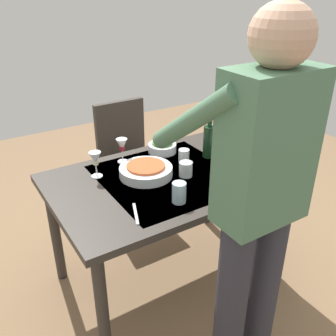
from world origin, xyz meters
TOP-DOWN VIEW (x-y plane):
  - ground_plane at (0.00, 0.00)m, footprint 6.00×6.00m
  - dining_table at (0.00, 0.00)m, footprint 1.32×0.86m
  - chair_near at (-0.14, -0.81)m, footprint 0.40×0.40m
  - person_server at (0.02, 0.69)m, footprint 0.42×0.61m
  - wine_bottle at (-0.35, -0.08)m, footprint 0.07×0.07m
  - wine_glass_left at (0.14, -0.30)m, footprint 0.07×0.07m
  - wine_glass_right at (0.34, -0.21)m, footprint 0.07×0.07m
  - water_cup_near_left at (-0.17, -0.09)m, footprint 0.07×0.07m
  - water_cup_near_right at (-0.57, -0.31)m, footprint 0.07×0.07m
  - water_cup_far_left at (-0.08, 0.05)m, footprint 0.08×0.08m
  - water_cup_far_right at (0.10, 0.26)m, footprint 0.07×0.07m
  - serving_bowl_pasta at (0.10, -0.07)m, footprint 0.30×0.30m
  - side_bowl_salad at (-0.14, -0.30)m, footprint 0.18×0.18m
  - dinner_plate_near at (-0.32, 0.26)m, footprint 0.23×0.23m
  - table_knife at (-0.51, -0.11)m, footprint 0.04×0.20m
  - table_fork at (0.33, 0.24)m, footprint 0.08×0.17m

SIDE VIEW (x-z plane):
  - ground_plane at x=0.00m, z-range 0.00..0.00m
  - chair_near at x=-0.14m, z-range 0.07..0.98m
  - dining_table at x=0.00m, z-range 0.29..1.03m
  - table_knife at x=-0.51m, z-range 0.74..0.75m
  - table_fork at x=0.33m, z-range 0.74..0.75m
  - dinner_plate_near at x=-0.32m, z-range 0.74..0.75m
  - serving_bowl_pasta at x=0.10m, z-range 0.74..0.81m
  - side_bowl_salad at x=-0.14m, z-range 0.74..0.81m
  - water_cup_far_left at x=-0.08m, z-range 0.74..0.83m
  - water_cup_near_left at x=-0.17m, z-range 0.74..0.83m
  - water_cup_near_right at x=-0.57m, z-range 0.74..0.84m
  - water_cup_far_right at x=0.10m, z-range 0.74..0.85m
  - wine_glass_left at x=0.14m, z-range 0.77..0.92m
  - wine_glass_right at x=0.34m, z-range 0.77..0.92m
  - wine_bottle at x=-0.35m, z-range 0.70..1.00m
  - person_server at x=0.02m, z-range 0.12..1.81m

